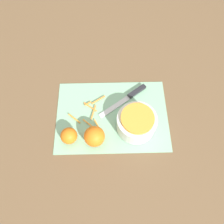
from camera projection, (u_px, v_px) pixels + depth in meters
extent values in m
plane|color=brown|center=(112.00, 116.00, 0.95)|extent=(4.00, 4.00, 0.00)
cube|color=#84B793|center=(112.00, 115.00, 0.95)|extent=(0.48, 0.34, 0.01)
cylinder|color=silver|center=(136.00, 123.00, 0.88)|extent=(0.16, 0.16, 0.08)
cylinder|color=orange|center=(138.00, 118.00, 0.84)|extent=(0.13, 0.13, 0.02)
cube|color=#232328|center=(137.00, 91.00, 0.99)|extent=(0.09, 0.07, 0.02)
cube|color=silver|center=(115.00, 107.00, 0.96)|extent=(0.14, 0.11, 0.00)
sphere|color=orange|center=(69.00, 136.00, 0.87)|extent=(0.07, 0.07, 0.07)
sphere|color=orange|center=(94.00, 136.00, 0.86)|extent=(0.08, 0.08, 0.08)
cube|color=orange|center=(90.00, 107.00, 0.96)|extent=(0.06, 0.05, 0.00)
cube|color=orange|center=(93.00, 112.00, 0.94)|extent=(0.02, 0.07, 0.00)
cube|color=orange|center=(88.00, 123.00, 0.92)|extent=(0.05, 0.04, 0.00)
cube|color=orange|center=(98.00, 125.00, 0.92)|extent=(0.03, 0.06, 0.00)
cube|color=orange|center=(98.00, 100.00, 0.97)|extent=(0.06, 0.04, 0.00)
cube|color=orange|center=(74.00, 118.00, 0.93)|extent=(0.06, 0.05, 0.00)
cube|color=orange|center=(88.00, 103.00, 0.96)|extent=(0.03, 0.02, 0.00)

